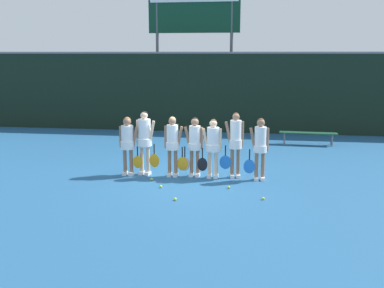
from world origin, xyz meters
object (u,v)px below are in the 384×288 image
(player_0, at_px, (128,141))
(player_6, at_px, (260,144))
(player_5, at_px, (235,140))
(tennis_ball_3, at_px, (263,198))
(bench_courtside, at_px, (308,134))
(player_4, at_px, (213,143))
(player_1, at_px, (145,137))
(scoreboard, at_px, (194,24))
(player_3, at_px, (194,142))
(tennis_ball_4, at_px, (161,187))
(player_2, at_px, (173,142))
(tennis_ball_2, at_px, (152,179))
(tennis_ball_1, at_px, (175,199))
(tennis_ball_0, at_px, (229,187))

(player_0, relative_size, player_6, 0.98)
(player_5, bearing_deg, tennis_ball_3, -78.32)
(bench_courtside, distance_m, player_0, 7.47)
(bench_courtside, xyz_separation_m, tennis_ball_3, (-1.71, -6.76, -0.38))
(player_4, bearing_deg, player_1, -179.69)
(scoreboard, distance_m, player_5, 9.50)
(player_3, xyz_separation_m, tennis_ball_4, (-0.69, -1.25, -0.94))
(player_1, bearing_deg, player_6, 8.96)
(player_2, distance_m, player_5, 1.72)
(player_1, distance_m, tennis_ball_4, 1.75)
(tennis_ball_2, bearing_deg, player_0, 148.28)
(player_3, xyz_separation_m, player_6, (1.79, -0.14, 0.02))
(player_5, distance_m, tennis_ball_3, 2.26)
(player_0, xyz_separation_m, player_2, (1.27, 0.04, 0.00))
(tennis_ball_3, bearing_deg, tennis_ball_4, 167.31)
(tennis_ball_1, xyz_separation_m, tennis_ball_2, (-0.94, 1.56, -0.00))
(bench_courtside, distance_m, tennis_ball_0, 6.52)
(player_3, height_order, tennis_ball_3, player_3)
(player_3, distance_m, player_6, 1.79)
(player_2, xyz_separation_m, tennis_ball_0, (1.63, -0.95, -0.95))
(player_2, bearing_deg, player_1, 176.62)
(tennis_ball_4, bearing_deg, player_3, 60.90)
(scoreboard, relative_size, tennis_ball_1, 84.53)
(player_4, bearing_deg, player_5, 11.42)
(player_1, bearing_deg, tennis_ball_1, -48.86)
(player_2, xyz_separation_m, tennis_ball_1, (0.45, -2.09, -0.95))
(bench_courtside, height_order, tennis_ball_0, bench_courtside)
(player_4, xyz_separation_m, tennis_ball_4, (-1.21, -1.17, -0.93))
(tennis_ball_0, bearing_deg, tennis_ball_4, -173.45)
(player_4, height_order, tennis_ball_2, player_4)
(player_5, relative_size, player_6, 1.07)
(tennis_ball_2, height_order, tennis_ball_3, tennis_ball_3)
(player_4, xyz_separation_m, player_6, (1.27, -0.07, 0.04))
(scoreboard, bearing_deg, bench_courtside, -36.52)
(scoreboard, height_order, tennis_ball_2, scoreboard)
(bench_courtside, xyz_separation_m, tennis_ball_0, (-2.56, -5.98, -0.38))
(player_0, height_order, player_6, player_6)
(tennis_ball_0, bearing_deg, player_4, 117.96)
(tennis_ball_1, bearing_deg, player_0, 130.02)
(bench_courtside, xyz_separation_m, player_1, (-5.00, -4.97, 0.67))
(bench_courtside, relative_size, player_6, 1.25)
(player_1, distance_m, player_6, 3.19)
(scoreboard, bearing_deg, tennis_ball_0, -76.69)
(player_4, bearing_deg, tennis_ball_4, -134.33)
(player_1, bearing_deg, player_3, 12.18)
(player_3, relative_size, tennis_ball_3, 24.28)
(bench_courtside, distance_m, player_6, 5.42)
(player_4, relative_size, tennis_ball_1, 23.24)
(tennis_ball_3, distance_m, tennis_ball_4, 2.65)
(tennis_ball_1, bearing_deg, scoreboard, 95.78)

